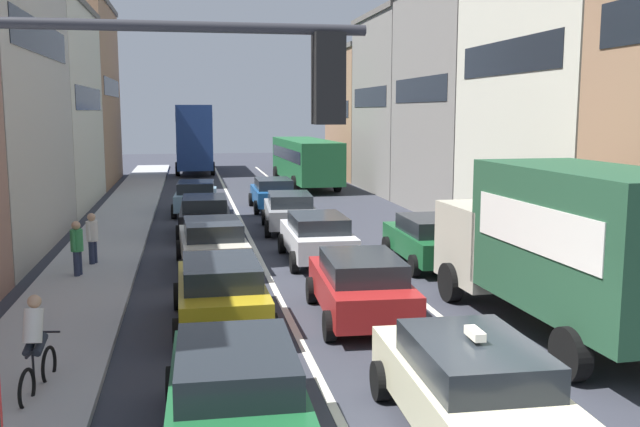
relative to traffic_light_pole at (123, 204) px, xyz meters
The scene contains 22 objects.
sidewalk_left 22.40m from the traffic_light_pole, 95.85° to the left, with size 2.60×64.00×0.14m, color #A7A7A7.
lane_stripe_left 22.47m from the traffic_light_pole, 82.86° to the left, with size 0.16×60.00×0.01m, color silver.
lane_stripe_right 23.13m from the traffic_light_pole, 74.36° to the left, with size 0.16×60.00×0.01m, color silver.
building_row_right 26.76m from the traffic_light_pole, 57.50° to the left, with size 7.20×43.90×12.54m.
traffic_light_pole is the anchor object (origin of this frame).
removalist_box_truck 10.58m from the traffic_light_pole, 38.55° to the left, with size 2.89×7.77×3.58m.
taxi_centre_lane_front 5.89m from the traffic_light_pole, 28.63° to the left, with size 2.16×4.35×1.66m.
sedan_left_lane_front 4.29m from the traffic_light_pole, 67.64° to the left, with size 2.13×4.33×1.49m.
sedan_centre_lane_second 9.87m from the traffic_light_pole, 62.64° to the left, with size 2.23×4.38×1.49m.
wagon_left_lane_second 9.02m from the traffic_light_pole, 81.76° to the left, with size 2.10×4.32×1.49m.
hatchback_centre_lane_third 15.54m from the traffic_light_pole, 72.92° to the left, with size 2.10×4.32×1.49m.
sedan_left_lane_third 14.42m from the traffic_light_pole, 84.95° to the left, with size 2.20×4.37×1.49m.
coupe_centre_lane_fourth 21.07m from the traffic_light_pole, 77.70° to the left, with size 2.29×4.41×1.49m.
sedan_left_lane_fourth 20.21m from the traffic_light_pole, 86.68° to the left, with size 2.12×4.33×1.49m.
sedan_centre_lane_fifth 26.93m from the traffic_light_pole, 80.28° to the left, with size 2.08×4.31×1.49m.
sedan_left_lane_fifth 25.88m from the traffic_light_pole, 87.95° to the left, with size 2.23×4.38×1.49m.
sedan_right_lane_behind_truck 15.80m from the traffic_light_pole, 60.03° to the left, with size 2.12×4.33×1.49m.
bus_mid_queue_primary 37.05m from the traffic_light_pole, 77.95° to the left, with size 3.03×10.57×2.90m.
bus_far_queue_secondary 48.17m from the traffic_light_pole, 88.69° to the left, with size 2.84×10.51×5.06m.
cyclist_on_sidewalk 6.17m from the traffic_light_pole, 110.76° to the left, with size 0.50×1.72×1.72m.
pedestrian_near_kerb 13.93m from the traffic_light_pole, 100.50° to the left, with size 0.34×0.53×1.66m.
pedestrian_mid_sidewalk 15.35m from the traffic_light_pole, 98.65° to the left, with size 0.34×0.51×1.66m.
Camera 1 is at (-3.86, -8.53, 4.66)m, focal length 39.49 mm.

